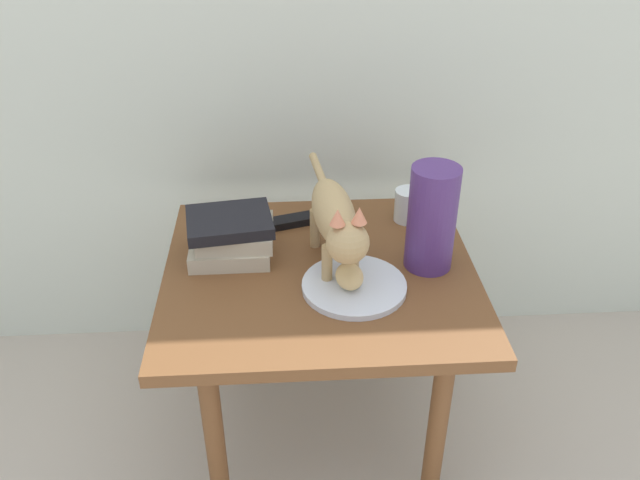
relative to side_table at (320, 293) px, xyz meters
name	(u,v)px	position (x,y,z in m)	size (l,w,h in m)	color
ground_plane	(320,424)	(0.00, 0.00, -0.45)	(6.00, 6.00, 0.00)	#B2A899
side_table	(320,293)	(0.00, 0.00, 0.00)	(0.72, 0.66, 0.52)	brown
plate	(354,286)	(0.07, -0.08, 0.08)	(0.23, 0.23, 0.01)	silver
bread_roll	(349,276)	(0.06, -0.09, 0.11)	(0.08, 0.06, 0.05)	#E0BC7A
cat	(336,219)	(0.04, 0.00, 0.20)	(0.12, 0.48, 0.23)	tan
book_stack	(232,236)	(-0.20, 0.07, 0.12)	(0.21, 0.18, 0.11)	#BCB299
green_vase	(432,218)	(0.25, 0.01, 0.19)	(0.11, 0.11, 0.25)	#4C2D72
candle_jar	(408,207)	(0.24, 0.21, 0.11)	(0.07, 0.07, 0.08)	silver
tv_remote	(286,222)	(-0.07, 0.20, 0.08)	(0.15, 0.04, 0.02)	black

